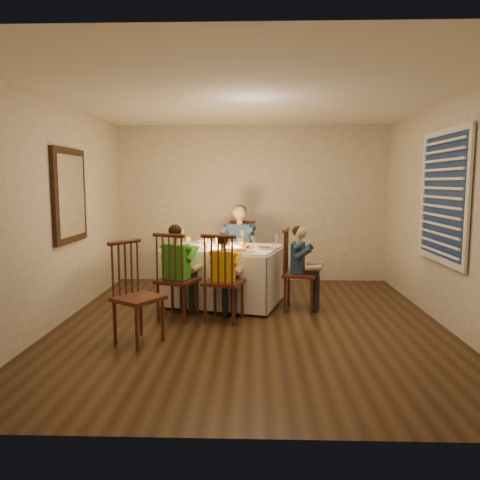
{
  "coord_description": "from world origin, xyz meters",
  "views": [
    {
      "loc": [
        0.05,
        -5.37,
        1.67
      ],
      "look_at": [
        -0.13,
        0.15,
        0.98
      ],
      "focal_mm": 35.0,
      "sensor_mm": 36.0,
      "label": 1
    }
  ],
  "objects_px": {
    "chair_near_right": "(224,321)",
    "child_yellow": "(224,321)",
    "chair_near_left": "(178,318)",
    "chair_extra": "(140,342)",
    "adult": "(239,290)",
    "serving_bowl": "(204,241)",
    "child_green": "(178,318)",
    "dining_table": "(223,263)",
    "chair_adult": "(239,290)",
    "child_teal": "(299,310)",
    "chair_end": "(299,310)"
  },
  "relations": [
    {
      "from": "chair_near_right",
      "to": "child_yellow",
      "type": "height_order",
      "value": "chair_near_right"
    },
    {
      "from": "chair_near_left",
      "to": "chair_near_right",
      "type": "relative_size",
      "value": 1.0
    },
    {
      "from": "chair_extra",
      "to": "adult",
      "type": "bearing_deg",
      "value": 12.47
    },
    {
      "from": "chair_near_right",
      "to": "chair_extra",
      "type": "relative_size",
      "value": 1.0
    },
    {
      "from": "chair_near_left",
      "to": "chair_extra",
      "type": "distance_m",
      "value": 0.92
    },
    {
      "from": "adult",
      "to": "serving_bowl",
      "type": "xyz_separation_m",
      "value": [
        -0.5,
        -0.38,
        0.81
      ]
    },
    {
      "from": "child_yellow",
      "to": "chair_near_left",
      "type": "bearing_deg",
      "value": 8.16
    },
    {
      "from": "chair_near_right",
      "to": "child_green",
      "type": "bearing_deg",
      "value": 8.16
    },
    {
      "from": "dining_table",
      "to": "chair_near_left",
      "type": "xyz_separation_m",
      "value": [
        -0.5,
        -0.75,
        -0.56
      ]
    },
    {
      "from": "chair_near_left",
      "to": "adult",
      "type": "height_order",
      "value": "adult"
    },
    {
      "from": "child_yellow",
      "to": "chair_adult",
      "type": "bearing_deg",
      "value": -78.93
    },
    {
      "from": "chair_adult",
      "to": "adult",
      "type": "bearing_deg",
      "value": 0.0
    },
    {
      "from": "child_teal",
      "to": "dining_table",
      "type": "bearing_deg",
      "value": 85.01
    },
    {
      "from": "child_teal",
      "to": "chair_extra",
      "type": "bearing_deg",
      "value": 138.18
    },
    {
      "from": "dining_table",
      "to": "adult",
      "type": "height_order",
      "value": "dining_table"
    },
    {
      "from": "chair_extra",
      "to": "child_yellow",
      "type": "xyz_separation_m",
      "value": [
        0.83,
        0.8,
        0.0
      ]
    },
    {
      "from": "child_yellow",
      "to": "child_teal",
      "type": "height_order",
      "value": "child_teal"
    },
    {
      "from": "chair_adult",
      "to": "serving_bowl",
      "type": "xyz_separation_m",
      "value": [
        -0.5,
        -0.38,
        0.81
      ]
    },
    {
      "from": "dining_table",
      "to": "chair_near_left",
      "type": "height_order",
      "value": "dining_table"
    },
    {
      "from": "child_yellow",
      "to": "chair_end",
      "type": "bearing_deg",
      "value": -135.88
    },
    {
      "from": "chair_near_left",
      "to": "chair_end",
      "type": "height_order",
      "value": "same"
    },
    {
      "from": "chair_near_left",
      "to": "chair_extra",
      "type": "relative_size",
      "value": 1.0
    },
    {
      "from": "chair_adult",
      "to": "chair_near_right",
      "type": "height_order",
      "value": "same"
    },
    {
      "from": "chair_near_left",
      "to": "child_teal",
      "type": "height_order",
      "value": "child_teal"
    },
    {
      "from": "adult",
      "to": "chair_end",
      "type": "bearing_deg",
      "value": -40.18
    },
    {
      "from": "child_green",
      "to": "child_yellow",
      "type": "xyz_separation_m",
      "value": [
        0.57,
        -0.08,
        0.0
      ]
    },
    {
      "from": "chair_near_right",
      "to": "adult",
      "type": "xyz_separation_m",
      "value": [
        0.13,
        1.63,
        0.0
      ]
    },
    {
      "from": "adult",
      "to": "child_yellow",
      "type": "distance_m",
      "value": 1.64
    },
    {
      "from": "child_green",
      "to": "chair_extra",
      "type": "bearing_deg",
      "value": 93.67
    },
    {
      "from": "chair_near_left",
      "to": "child_green",
      "type": "height_order",
      "value": "child_green"
    },
    {
      "from": "chair_adult",
      "to": "chair_extra",
      "type": "relative_size",
      "value": 1.0
    },
    {
      "from": "adult",
      "to": "child_teal",
      "type": "bearing_deg",
      "value": -40.18
    },
    {
      "from": "chair_adult",
      "to": "child_green",
      "type": "relative_size",
      "value": 0.92
    },
    {
      "from": "child_green",
      "to": "serving_bowl",
      "type": "relative_size",
      "value": 5.1
    },
    {
      "from": "chair_near_right",
      "to": "serving_bowl",
      "type": "height_order",
      "value": "serving_bowl"
    },
    {
      "from": "child_yellow",
      "to": "dining_table",
      "type": "bearing_deg",
      "value": -69.85
    },
    {
      "from": "chair_extra",
      "to": "serving_bowl",
      "type": "xyz_separation_m",
      "value": [
        0.47,
        2.05,
        0.81
      ]
    },
    {
      "from": "chair_adult",
      "to": "chair_end",
      "type": "xyz_separation_m",
      "value": [
        0.83,
        -1.11,
        0.0
      ]
    },
    {
      "from": "adult",
      "to": "serving_bowl",
      "type": "height_order",
      "value": "serving_bowl"
    },
    {
      "from": "chair_near_right",
      "to": "child_teal",
      "type": "xyz_separation_m",
      "value": [
        0.96,
        0.52,
        0.0
      ]
    },
    {
      "from": "chair_near_left",
      "to": "adult",
      "type": "relative_size",
      "value": 0.82
    },
    {
      "from": "serving_bowl",
      "to": "chair_extra",
      "type": "bearing_deg",
      "value": -102.76
    },
    {
      "from": "dining_table",
      "to": "chair_extra",
      "type": "bearing_deg",
      "value": -100.27
    },
    {
      "from": "chair_near_left",
      "to": "child_yellow",
      "type": "relative_size",
      "value": 1.0
    },
    {
      "from": "dining_table",
      "to": "child_green",
      "type": "relative_size",
      "value": 1.49
    },
    {
      "from": "child_yellow",
      "to": "serving_bowl",
      "type": "relative_size",
      "value": 4.67
    },
    {
      "from": "chair_adult",
      "to": "child_green",
      "type": "distance_m",
      "value": 1.71
    },
    {
      "from": "chair_extra",
      "to": "adult",
      "type": "distance_m",
      "value": 2.62
    },
    {
      "from": "dining_table",
      "to": "chair_near_left",
      "type": "bearing_deg",
      "value": -108.85
    },
    {
      "from": "serving_bowl",
      "to": "chair_end",
      "type": "bearing_deg",
      "value": -28.93
    }
  ]
}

